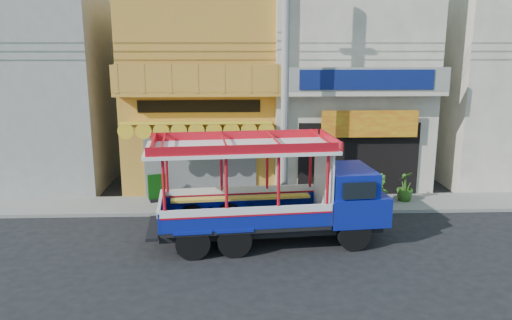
{
  "coord_description": "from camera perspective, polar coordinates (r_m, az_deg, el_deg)",
  "views": [
    {
      "loc": [
        -2.61,
        -13.36,
        5.74
      ],
      "look_at": [
        -2.0,
        2.5,
        2.08
      ],
      "focal_mm": 35.0,
      "sensor_mm": 36.0,
      "label": 1
    }
  ],
  "objects": [
    {
      "name": "ground",
      "position": [
        14.78,
        8.27,
        -10.01
      ],
      "size": [
        90.0,
        90.0,
        0.0
      ],
      "primitive_type": "plane",
      "color": "black",
      "rests_on": "ground"
    },
    {
      "name": "sidewalk",
      "position": [
        18.45,
        6.06,
        -5.0
      ],
      "size": [
        30.0,
        2.0,
        0.12
      ],
      "primitive_type": "cube",
      "color": "slate",
      "rests_on": "ground"
    },
    {
      "name": "shophouse_left",
      "position": [
        21.43,
        -5.99,
        8.56
      ],
      "size": [
        6.0,
        7.5,
        8.24
      ],
      "color": "#B88A28",
      "rests_on": "ground"
    },
    {
      "name": "shophouse_right",
      "position": [
        21.88,
        10.08,
        8.52
      ],
      "size": [
        6.0,
        6.75,
        8.24
      ],
      "color": "#B0A991",
      "rests_on": "ground"
    },
    {
      "name": "party_pilaster",
      "position": [
        18.37,
        2.86,
        7.55
      ],
      "size": [
        0.35,
        0.3,
        8.0
      ],
      "primitive_type": "cube",
      "color": "#B0A991",
      "rests_on": "ground"
    },
    {
      "name": "filler_building_left",
      "position": [
        23.03,
        -23.75,
        7.08
      ],
      "size": [
        6.0,
        6.0,
        7.6
      ],
      "primitive_type": "cube",
      "color": "gray",
      "rests_on": "ground"
    },
    {
      "name": "filler_building_right",
      "position": [
        24.39,
        26.44,
        7.09
      ],
      "size": [
        6.0,
        6.0,
        7.6
      ],
      "primitive_type": "cube",
      "color": "#B0A991",
      "rests_on": "ground"
    },
    {
      "name": "utility_pole",
      "position": [
        16.77,
        3.88,
        10.55
      ],
      "size": [
        28.0,
        0.26,
        9.0
      ],
      "color": "gray",
      "rests_on": "ground"
    },
    {
      "name": "songthaew_truck",
      "position": [
        14.66,
        3.45,
        -3.66
      ],
      "size": [
        7.04,
        2.86,
        3.2
      ],
      "color": "black",
      "rests_on": "ground"
    },
    {
      "name": "green_sign",
      "position": [
        18.69,
        -11.22,
        -3.37
      ],
      "size": [
        0.66,
        0.46,
        1.03
      ],
      "color": "black",
      "rests_on": "sidewalk"
    },
    {
      "name": "potted_plant_a",
      "position": [
        18.63,
        9.51,
        -3.22
      ],
      "size": [
        1.11,
        1.13,
        0.95
      ],
      "primitive_type": "imported",
      "rotation": [
        0.0,
        0.0,
        0.9
      ],
      "color": "#2D5919",
      "rests_on": "sidewalk"
    },
    {
      "name": "potted_plant_b",
      "position": [
        18.74,
        13.97,
        -3.16
      ],
      "size": [
        0.74,
        0.75,
        1.06
      ],
      "primitive_type": "imported",
      "rotation": [
        0.0,
        0.0,
        2.35
      ],
      "color": "#2D5919",
      "rests_on": "sidewalk"
    },
    {
      "name": "potted_plant_c",
      "position": [
        19.19,
        16.7,
        -2.88
      ],
      "size": [
        0.87,
        0.87,
        1.1
      ],
      "primitive_type": "imported",
      "rotation": [
        0.0,
        0.0,
        3.97
      ],
      "color": "#2D5919",
      "rests_on": "sidewalk"
    }
  ]
}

